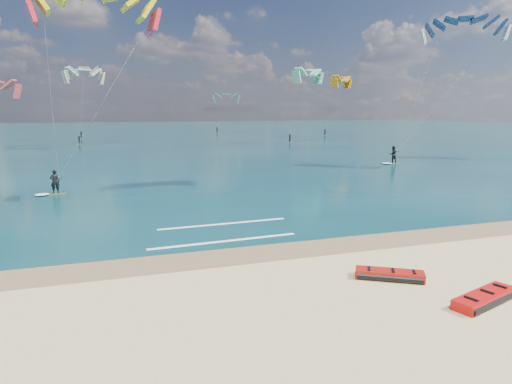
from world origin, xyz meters
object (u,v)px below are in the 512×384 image
at_px(packed_kite_mid, 389,279).
at_px(kitesurfer_main, 74,87).
at_px(packed_kite_left, 484,303).
at_px(kitesurfer_far, 430,84).

xyz_separation_m(packed_kite_mid, kitesurfer_main, (-10.96, 18.63, 7.31)).
bearing_deg(kitesurfer_main, packed_kite_left, -58.98).
distance_m(packed_kite_mid, kitesurfer_main, 22.82).
height_order(kitesurfer_main, kitesurfer_far, kitesurfer_far).
bearing_deg(packed_kite_left, kitesurfer_far, 37.15).
height_order(packed_kite_mid, kitesurfer_far, kitesurfer_far).
relative_size(packed_kite_left, kitesurfer_far, 0.17).
height_order(packed_kite_left, kitesurfer_far, kitesurfer_far).
bearing_deg(packed_kite_left, packed_kite_mid, 103.50).
xyz_separation_m(packed_kite_left, kitesurfer_far, (21.32, 29.72, 8.46)).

